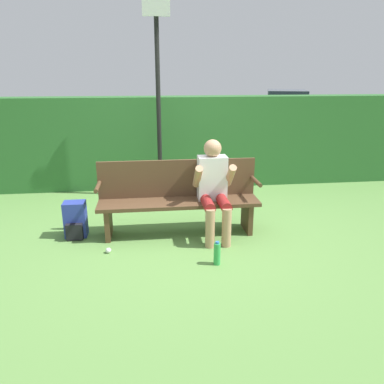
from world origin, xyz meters
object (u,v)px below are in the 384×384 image
Objects in this scene: water_bottle at (217,254)px; parked_car at (286,108)px; park_bench at (178,196)px; person_seated at (214,185)px; signpost at (158,91)px; backpack at (75,220)px.

water_bottle is 0.05× the size of parked_car.
park_bench is 1.68× the size of person_seated.
person_seated is 0.39× the size of signpost.
signpost is (1.10, 1.51, 1.46)m from backpack.
park_bench reaches higher than water_bottle.
backpack is 2.37m from signpost.
signpost is at bearing 109.64° from person_seated.
parked_car is (4.77, 11.00, 0.49)m from water_bottle.
park_bench is 0.41× the size of parked_car.
parked_car is (6.37, 10.09, 0.41)m from backpack.
person_seated is 2.65× the size of backpack.
park_bench is 0.47m from person_seated.
water_bottle is 0.09× the size of signpost.
parked_car is at bearing 58.47° from signpost.
parked_car is (4.68, 10.22, -0.03)m from person_seated.
park_bench is 4.46× the size of backpack.
signpost is (-0.50, 2.42, 1.55)m from water_bottle.
person_seated is 0.25× the size of parked_car.
person_seated is at bearing 83.37° from water_bottle.
parked_car reaches higher than water_bottle.
water_bottle is at bearing -70.39° from park_bench.
backpack is 0.15× the size of signpost.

